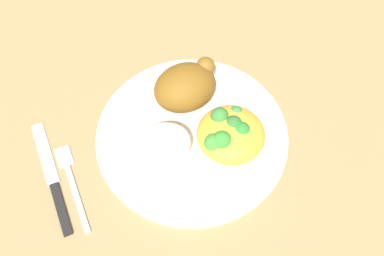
# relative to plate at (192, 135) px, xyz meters

# --- Properties ---
(ground_plane) EXTENTS (2.00, 2.00, 0.00)m
(ground_plane) POSITION_rel_plate_xyz_m (0.00, 0.00, -0.01)
(ground_plane) COLOR #9C8253
(plate) EXTENTS (0.29, 0.29, 0.02)m
(plate) POSITION_rel_plate_xyz_m (0.00, 0.00, 0.00)
(plate) COLOR white
(plate) RESTS_ON ground_plane
(roasted_chicken) EXTENTS (0.10, 0.08, 0.07)m
(roasted_chicken) POSITION_rel_plate_xyz_m (0.02, 0.06, 0.04)
(roasted_chicken) COLOR brown
(roasted_chicken) RESTS_ON plate
(rice_pile) EXTENTS (0.09, 0.07, 0.04)m
(rice_pile) POSITION_rel_plate_xyz_m (-0.06, -0.01, 0.03)
(rice_pile) COLOR white
(rice_pile) RESTS_ON plate
(mac_cheese_with_broccoli) EXTENTS (0.10, 0.10, 0.05)m
(mac_cheese_with_broccoli) POSITION_rel_plate_xyz_m (0.04, -0.04, 0.03)
(mac_cheese_with_broccoli) COLOR gold
(mac_cheese_with_broccoli) RESTS_ON plate
(fork) EXTENTS (0.02, 0.14, 0.01)m
(fork) POSITION_rel_plate_xyz_m (-0.18, 0.01, -0.01)
(fork) COLOR silver
(fork) RESTS_ON ground_plane
(knife) EXTENTS (0.03, 0.19, 0.01)m
(knife) POSITION_rel_plate_xyz_m (-0.21, 0.02, -0.01)
(knife) COLOR black
(knife) RESTS_ON ground_plane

